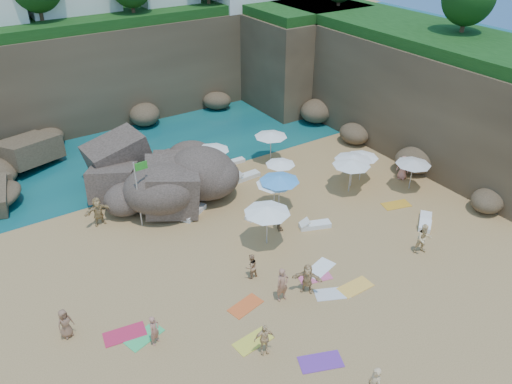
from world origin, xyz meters
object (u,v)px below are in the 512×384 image
lounger_0 (194,212)px  person_stand_4 (403,168)px  person_stand_5 (98,211)px  person_stand_1 (251,266)px  person_stand_0 (154,330)px  flag_pole (139,186)px  person_stand_2 (181,183)px  parasol_0 (212,148)px  person_stand_3 (280,217)px  rock_outcrop (155,192)px  parasol_1 (280,162)px  parasol_2 (271,134)px

lounger_0 → person_stand_4: person_stand_4 is taller
lounger_0 → person_stand_5: person_stand_5 is taller
lounger_0 → person_stand_5: 5.71m
lounger_0 → person_stand_1: (-0.17, -6.95, 0.57)m
person_stand_0 → person_stand_4: bearing=-16.6°
flag_pole → person_stand_2: flag_pole is taller
parasol_0 → person_stand_3: (-0.02, -8.17, -1.17)m
rock_outcrop → person_stand_0: bearing=-112.9°
lounger_0 → person_stand_2: bearing=51.1°
person_stand_0 → person_stand_5: bearing=56.1°
rock_outcrop → lounger_0: (0.93, -3.91, 0.16)m
rock_outcrop → parasol_0: (4.48, -0.02, 2.09)m
parasol_0 → flag_pole: bearing=-153.8°
rock_outcrop → person_stand_1: rock_outcrop is taller
rock_outcrop → flag_pole: size_ratio=1.92×
rock_outcrop → person_stand_2: person_stand_2 is taller
parasol_0 → parasol_1: bearing=-51.1°
lounger_0 → person_stand_1: size_ratio=1.38×
person_stand_0 → person_stand_1: (5.96, 1.41, -0.05)m
parasol_0 → person_stand_0: parasol_0 is taller
lounger_0 → person_stand_1: bearing=-121.5°
person_stand_0 → parasol_0: bearing=22.7°
parasol_1 → lounger_0: 6.83m
parasol_0 → person_stand_0: size_ratio=1.56×
person_stand_2 → parasol_1: bearing=173.8°
person_stand_3 → person_stand_5: person_stand_5 is taller
rock_outcrop → person_stand_2: 2.17m
parasol_1 → lounger_0: parasol_1 is taller
parasol_0 → lounger_0: bearing=-132.4°
parasol_1 → parasol_2: (1.58, 3.44, 0.36)m
flag_pole → person_stand_3: size_ratio=2.34×
rock_outcrop → person_stand_0: size_ratio=5.33×
person_stand_0 → person_stand_3: size_ratio=0.84×
lounger_0 → person_stand_4: (14.35, -3.86, 0.70)m
parasol_1 → person_stand_1: bearing=-134.2°
person_stand_4 → person_stand_1: bearing=-105.3°
parasol_2 → lounger_0: size_ratio=1.22×
rock_outcrop → person_stand_4: 17.16m
person_stand_3 → parasol_0: bearing=19.7°
flag_pole → person_stand_3: flag_pole is taller
person_stand_1 → person_stand_2: person_stand_2 is taller
flag_pole → person_stand_5: flag_pole is taller
person_stand_2 → lounger_0: bearing=96.2°
parasol_0 → person_stand_3: size_ratio=1.32×
parasol_1 → person_stand_0: bearing=-146.6°
flag_pole → person_stand_4: 18.03m
person_stand_4 → person_stand_5: bearing=-134.4°
person_stand_3 → lounger_0: bearing=59.4°
parasol_0 → parasol_2: (4.68, -0.39, 0.02)m
flag_pole → person_stand_1: size_ratio=2.96×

